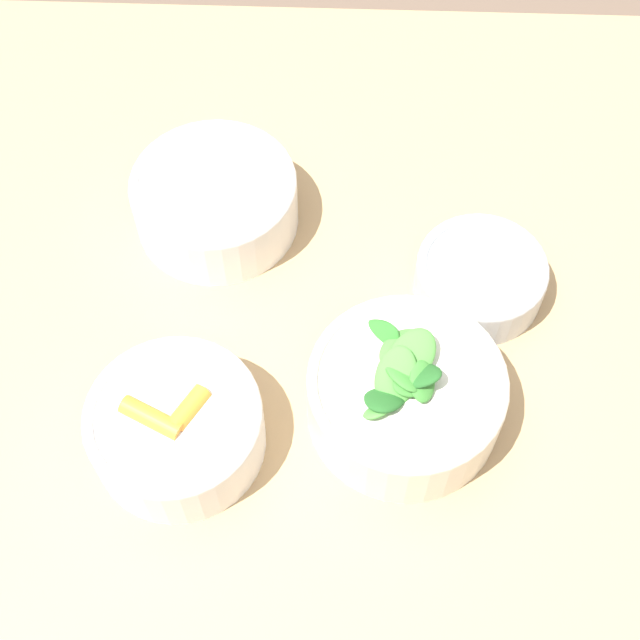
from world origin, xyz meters
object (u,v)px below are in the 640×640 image
bowl_cookies (480,277)px  bowl_greens (405,393)px  bowl_carrots (176,426)px  bowl_beans_hotdog (216,201)px

bowl_cookies → bowl_greens: bearing=150.7°
bowl_carrots → bowl_beans_hotdog: bowl_carrots is taller
bowl_beans_hotdog → bowl_cookies: (-0.08, -0.27, -0.00)m
bowl_greens → bowl_cookies: bowl_greens is taller
bowl_beans_hotdog → bowl_cookies: bearing=-106.9°
bowl_carrots → bowl_cookies: bowl_carrots is taller
bowl_carrots → bowl_greens: 0.20m
bowl_carrots → bowl_cookies: (0.18, -0.28, -0.01)m
bowl_beans_hotdog → bowl_cookies: bowl_beans_hotdog is taller
bowl_greens → bowl_cookies: size_ratio=1.38×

